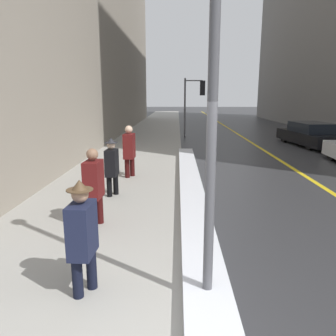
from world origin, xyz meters
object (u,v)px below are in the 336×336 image
Objects in this scene: lamp_post at (214,56)px; pedestrian_trailing at (94,184)px; parked_car_black at (311,135)px; pedestrian_in_fedora at (112,165)px; pedestrian_with_shoulder_bag at (129,149)px; traffic_light_near at (196,95)px; pedestrian_in_glasses at (83,233)px.

lamp_post reaches higher than pedestrian_trailing.
pedestrian_trailing reaches higher than parked_car_black.
pedestrian_in_fedora is 0.92× the size of pedestrian_with_shoulder_bag.
pedestrian_with_shoulder_bag reaches higher than pedestrian_trailing.
pedestrian_trailing is (-2.79, -14.88, -1.77)m from traffic_light_near.
pedestrian_in_glasses is 0.94× the size of pedestrian_with_shoulder_bag.
pedestrian_trailing is 0.33× the size of parked_car_black.
traffic_light_near is at bearing 168.15° from pedestrian_with_shoulder_bag.
pedestrian_in_glasses is at bearing 142.71° from parked_car_black.
pedestrian_with_shoulder_bag is at bearing 106.26° from lamp_post.
pedestrian_in_fedora is at bearing -107.39° from traffic_light_near.
pedestrian_trailing is 14.21m from parked_car_black.
pedestrian_with_shoulder_bag is (-0.32, 6.39, 0.07)m from pedestrian_in_glasses.
pedestrian_trailing is 2.02m from pedestrian_in_fedora.
traffic_light_near is 2.21× the size of pedestrian_with_shoulder_bag.
lamp_post is at bearing 18.32° from pedestrian_with_shoulder_bag.
traffic_light_near is 0.76× the size of parked_car_black.
lamp_post reaches higher than pedestrian_in_glasses.
traffic_light_near is at bearing 169.64° from pedestrian_in_fedora.
pedestrian_trailing is 1.03× the size of pedestrian_in_fedora.
lamp_post is 3.26× the size of pedestrian_in_fedora.
lamp_post reaches higher than parked_car_black.
pedestrian_in_fedora is (-2.07, 4.49, -2.15)m from lamp_post.
traffic_light_near reaches higher than parked_car_black.
lamp_post is 3.21× the size of pedestrian_in_glasses.
traffic_light_near is (0.76, 17.35, -0.34)m from lamp_post.
parked_car_black is at bearing 144.42° from pedestrian_trailing.
pedestrian_trailing is (-2.03, 2.46, -2.11)m from lamp_post.
lamp_post is 17.37m from traffic_light_near.
pedestrian_in_fedora is (-0.04, 2.02, -0.04)m from pedestrian_trailing.
pedestrian_trailing reaches higher than pedestrian_in_fedora.
lamp_post reaches higher than traffic_light_near.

